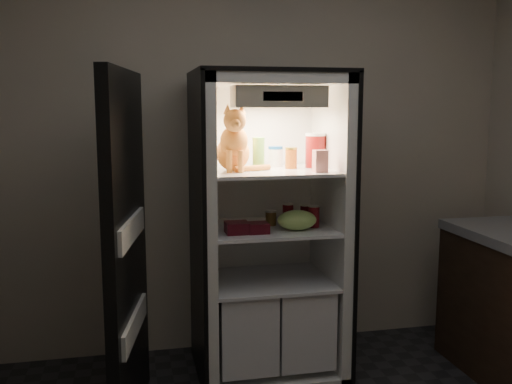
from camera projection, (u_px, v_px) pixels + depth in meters
room_shell at (355, 119)px, 2.10m from camera, size 3.60×3.60×3.60m
refrigerator at (267, 248)px, 3.56m from camera, size 0.90×0.72×1.88m
fridge_door at (127, 253)px, 2.94m from camera, size 0.21×0.87×1.85m
tabby_cat at (234, 146)px, 3.34m from camera, size 0.33×0.38×0.40m
parmesan_shaker at (259, 153)px, 3.45m from camera, size 0.07×0.07×0.19m
mayo_tub at (276, 156)px, 3.59m from camera, size 0.09×0.09×0.13m
salsa_jar at (291, 158)px, 3.47m from camera, size 0.07×0.07×0.13m
pepper_jar at (315, 150)px, 3.53m from camera, size 0.13×0.13×0.21m
cream_carton at (320, 161)px, 3.28m from camera, size 0.07×0.07×0.13m
soda_can_a at (288, 214)px, 3.55m from camera, size 0.07×0.07×0.13m
soda_can_b at (305, 215)px, 3.54m from camera, size 0.07×0.07×0.12m
soda_can_c at (314, 217)px, 3.45m from camera, size 0.07×0.07×0.13m
condiment_jar at (271, 218)px, 3.51m from camera, size 0.07×0.07×0.09m
grape_bag at (297, 220)px, 3.37m from camera, size 0.24×0.17×0.12m
berry_box_left at (237, 228)px, 3.29m from camera, size 0.13×0.13×0.07m
berry_box_right at (258, 228)px, 3.30m from camera, size 0.12×0.12×0.06m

